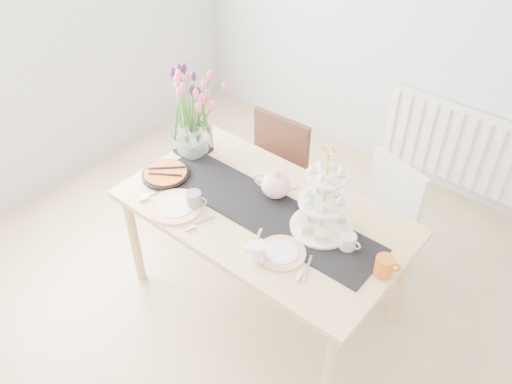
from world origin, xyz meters
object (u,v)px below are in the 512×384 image
Objects in this scene: radiator at (462,147)px; mug_orange at (384,266)px; mug_white at (257,252)px; tart_tin at (166,174)px; mug_grey at (194,200)px; teapot at (276,185)px; cream_jug at (348,242)px; cake_stand at (323,209)px; tulip_vase at (189,101)px; plate_left at (176,207)px; dining_table at (264,220)px; plate_right at (281,253)px; chair_brown at (271,171)px; chair_white at (380,214)px.

radiator is 11.09× the size of mug_orange.
mug_white is 0.62m from mug_orange.
tart_tin is 2.84× the size of mug_grey.
mug_grey is at bearing -139.38° from teapot.
mug_grey is 1.08m from mug_orange.
radiator is 1.77m from mug_orange.
cake_stand is at bearing 168.51° from cream_jug.
tulip_vase is 1.04m from cake_stand.
plate_left is at bearing -154.03° from mug_white.
cream_jug reaches higher than dining_table.
mug_grey is 0.60m from plate_right.
chair_brown is 1.08m from mug_white.
tulip_vase is at bearing 176.23° from cake_stand.
cake_stand is (0.71, -0.48, 0.39)m from chair_brown.
plate_right is at bearing -50.89° from chair_brown.
chair_white is 2.93× the size of tart_tin.
mug_orange reaches higher than plate_left.
cake_stand reaches higher than teapot.
dining_table is at bearing 9.71° from mug_grey.
plate_left is at bearing -160.51° from mug_grey.
cream_jug is 0.87m from mug_grey.
radiator is at bearing 42.33° from mug_grey.
cream_jug reaches higher than plate_right.
mug_orange is 1.17m from plate_left.
tart_tin is at bearing -167.34° from cake_stand.
mug_orange is at bearing -46.98° from chair_white.
mug_white is (0.22, -0.44, -0.04)m from teapot.
dining_table is 0.40m from cake_stand.
chair_white is 3.11× the size of teapot.
tart_tin is (-1.13, -1.87, 0.32)m from radiator.
dining_table is at bearing 151.97° from mug_orange.
mug_orange reaches higher than mug_grey.
tulip_vase is (-0.69, 0.15, 0.44)m from dining_table.
mug_grey is at bearing -163.11° from cream_jug.
tulip_vase reaches higher than chair_brown.
chair_white is at bearing 99.17° from cream_jug.
chair_white is at bearing 83.30° from cake_stand.
plate_left is at bearing -140.45° from teapot.
cake_stand is at bearing -18.58° from teapot.
chair_white reaches higher than dining_table.
chair_brown reaches higher than radiator.
teapot is 2.78× the size of mug_white.
mug_orange is at bearing -11.19° from cream_jug.
mug_white is (0.52, -0.08, -0.00)m from mug_grey.
mug_white is at bearing -126.19° from plate_right.
chair_brown is at bearing -126.64° from radiator.
radiator is 1.07m from chair_white.
teapot is 3.14× the size of cream_jug.
radiator is at bearing 69.59° from mug_orange.
chair_white is (0.78, 0.11, -0.02)m from chair_brown.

